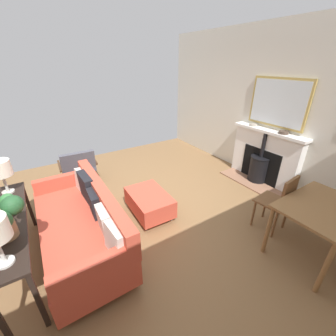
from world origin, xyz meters
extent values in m
cube|color=olive|center=(0.00, 0.00, 0.00)|extent=(5.66, 5.73, 0.01)
cube|color=beige|center=(-2.83, 0.00, 1.44)|extent=(0.12, 5.73, 2.88)
cube|color=#93664C|center=(-2.38, 0.31, 0.01)|extent=(0.41, 1.32, 0.03)
cube|color=white|center=(-2.68, 0.31, 0.51)|extent=(0.19, 1.39, 1.02)
cube|color=black|center=(-2.61, 0.31, 0.36)|extent=(0.06, 0.82, 0.66)
cylinder|color=black|center=(-2.57, 0.31, 0.28)|extent=(0.36, 0.36, 0.50)
cylinder|color=black|center=(-2.57, 0.31, 0.54)|extent=(0.38, 0.38, 0.02)
cylinder|color=black|center=(-2.57, 0.31, 0.79)|extent=(0.07, 0.07, 0.48)
cube|color=white|center=(-2.65, 0.31, 1.05)|extent=(0.24, 1.47, 0.05)
cube|color=tan|center=(-2.75, 0.31, 1.56)|extent=(0.04, 1.10, 0.86)
cube|color=silver|center=(-2.73, 0.31, 1.56)|extent=(0.01, 1.02, 0.78)
cylinder|color=#9E9384|center=(-2.65, -0.05, 1.09)|extent=(0.15, 0.15, 0.04)
torus|color=#9E9384|center=(-2.65, -0.05, 1.11)|extent=(0.15, 0.15, 0.01)
cylinder|color=#47382D|center=(-2.65, 0.59, 1.10)|extent=(0.17, 0.17, 0.05)
torus|color=#47382D|center=(-2.65, 0.59, 1.12)|extent=(0.16, 0.16, 0.01)
cylinder|color=#B2B2B7|center=(1.23, -0.65, 0.05)|extent=(0.04, 0.04, 0.10)
cylinder|color=#B2B2B7|center=(1.24, 1.04, 0.05)|extent=(0.04, 0.04, 0.10)
cylinder|color=#B2B2B7|center=(0.57, -0.65, 0.05)|extent=(0.04, 0.04, 0.10)
cylinder|color=#B2B2B7|center=(0.57, 1.04, 0.05)|extent=(0.04, 0.04, 0.10)
cube|color=#D14C38|center=(0.90, 0.20, 0.27)|extent=(0.84, 1.99, 0.35)
cube|color=#D14C38|center=(0.55, 0.20, 0.63)|extent=(0.15, 1.99, 0.37)
cube|color=#D14C38|center=(0.90, -0.74, 0.55)|extent=(0.79, 0.12, 0.21)
cube|color=#D14C38|center=(0.91, 1.13, 0.55)|extent=(0.79, 0.12, 0.21)
cube|color=beige|center=(0.64, -0.51, 0.59)|extent=(0.17, 0.34, 0.33)
cube|color=black|center=(0.65, -0.20, 0.63)|extent=(0.14, 0.41, 0.41)
cube|color=black|center=(0.65, 0.19, 0.59)|extent=(0.13, 0.33, 0.33)
cube|color=beige|center=(0.65, 0.60, 0.59)|extent=(0.14, 0.33, 0.33)
cube|color=beige|center=(0.65, 0.95, 0.60)|extent=(0.16, 0.34, 0.34)
cylinder|color=#B2B2B7|center=(0.01, -0.26, 0.04)|extent=(0.03, 0.03, 0.09)
cylinder|color=#B2B2B7|center=(0.03, 0.38, 0.04)|extent=(0.03, 0.03, 0.09)
cylinder|color=#B2B2B7|center=(-0.42, -0.24, 0.04)|extent=(0.03, 0.03, 0.09)
cylinder|color=#B2B2B7|center=(-0.40, 0.40, 0.04)|extent=(0.03, 0.03, 0.09)
cube|color=#D14C38|center=(-0.19, 0.07, 0.23)|extent=(0.57, 0.82, 0.29)
cube|color=#4C3321|center=(0.24, -1.84, 0.17)|extent=(0.05, 0.05, 0.33)
cube|color=#4C3321|center=(0.75, -1.86, 0.17)|extent=(0.05, 0.05, 0.33)
cube|color=#4C3321|center=(0.27, -1.36, 0.17)|extent=(0.05, 0.05, 0.33)
cube|color=#4C3321|center=(0.78, -1.39, 0.17)|extent=(0.05, 0.05, 0.33)
cube|color=#4C4C56|center=(0.51, -1.61, 0.35)|extent=(0.63, 0.59, 0.08)
cube|color=#4C4C56|center=(0.52, -1.36, 0.57)|extent=(0.61, 0.16, 0.36)
cube|color=#4C3321|center=(0.19, -1.59, 0.44)|extent=(0.07, 0.53, 0.04)
cube|color=#4C3321|center=(0.83, -1.63, 0.44)|extent=(0.07, 0.53, 0.04)
cube|color=black|center=(1.40, -0.63, 0.35)|extent=(0.04, 0.04, 0.70)
cube|color=black|center=(1.40, 1.02, 0.35)|extent=(0.04, 0.04, 0.70)
cube|color=black|center=(1.68, -0.63, 0.35)|extent=(0.04, 0.04, 0.70)
cube|color=black|center=(1.68, 1.02, 0.35)|extent=(0.04, 0.04, 0.70)
cube|color=black|center=(1.54, 0.20, 0.72)|extent=(0.34, 1.71, 0.03)
cylinder|color=beige|center=(1.54, -0.44, 0.74)|extent=(0.14, 0.14, 0.02)
cylinder|color=beige|center=(1.54, -0.44, 0.87)|extent=(0.03, 0.03, 0.22)
cylinder|color=white|center=(1.54, 0.84, 0.74)|extent=(0.14, 0.14, 0.02)
cylinder|color=white|center=(1.54, 0.84, 0.88)|extent=(0.03, 0.03, 0.24)
cylinder|color=#99704C|center=(1.54, 0.48, 0.81)|extent=(0.21, 0.21, 0.15)
sphere|color=#26562D|center=(1.49, 0.68, 1.04)|extent=(0.17, 0.17, 0.17)
sphere|color=#26562D|center=(1.40, 0.57, 1.10)|extent=(0.18, 0.18, 0.18)
sphere|color=#387A3D|center=(1.43, 0.46, 1.10)|extent=(0.12, 0.12, 0.12)
sphere|color=#26562D|center=(1.46, 0.42, 1.06)|extent=(0.11, 0.11, 0.11)
cube|color=#4C7056|center=(1.53, 0.01, 0.75)|extent=(0.30, 0.21, 0.03)
cube|color=#4C7056|center=(1.55, 0.01, 0.78)|extent=(0.25, 0.16, 0.03)
cube|color=olive|center=(1.54, 0.02, 0.80)|extent=(0.24, 0.23, 0.02)
cylinder|color=olive|center=(-2.00, 1.55, 0.35)|extent=(0.05, 0.05, 0.70)
cylinder|color=olive|center=(-1.06, 1.55, 0.35)|extent=(0.05, 0.05, 0.70)
cylinder|color=olive|center=(-1.06, 2.20, 0.35)|extent=(0.05, 0.05, 0.70)
cube|color=olive|center=(-1.53, 1.88, 0.72)|extent=(1.03, 0.75, 0.03)
cylinder|color=brown|center=(-1.68, 1.11, 0.22)|extent=(0.04, 0.04, 0.44)
cylinder|color=brown|center=(-1.36, 1.14, 0.22)|extent=(0.04, 0.04, 0.44)
cylinder|color=brown|center=(-1.71, 1.43, 0.22)|extent=(0.04, 0.04, 0.44)
cylinder|color=brown|center=(-1.39, 1.46, 0.22)|extent=(0.04, 0.04, 0.44)
cube|color=brown|center=(-1.53, 1.28, 0.45)|extent=(0.44, 0.44, 0.02)
cube|color=brown|center=(-1.55, 1.45, 0.68)|extent=(0.36, 0.07, 0.42)
camera|label=1|loc=(1.09, 2.62, 2.23)|focal=23.11mm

